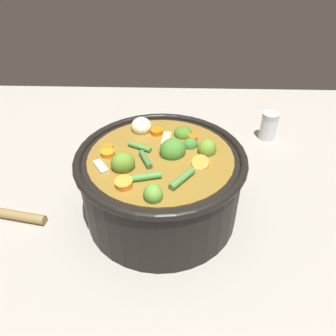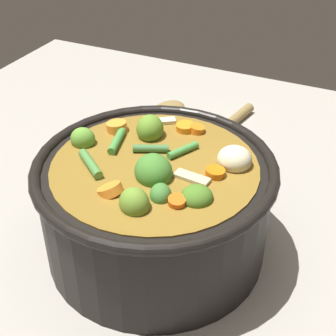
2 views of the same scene
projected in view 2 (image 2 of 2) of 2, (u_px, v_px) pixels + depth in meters
The scene contains 3 objects.
ground_plane at pixel (156, 247), 0.63m from camera, with size 1.10×1.10×0.00m, color #9E998E.
cooking_pot at pixel (156, 205), 0.59m from camera, with size 0.28×0.28×0.15m.
wooden_spoon at pixel (192, 118), 0.88m from camera, with size 0.19×0.17×0.02m.
Camera 2 is at (-0.41, -0.21, 0.44)m, focal length 53.03 mm.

